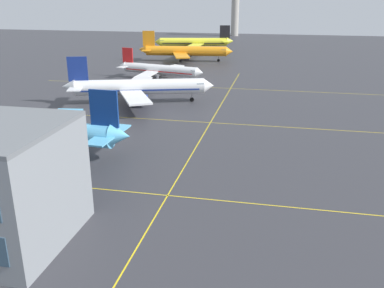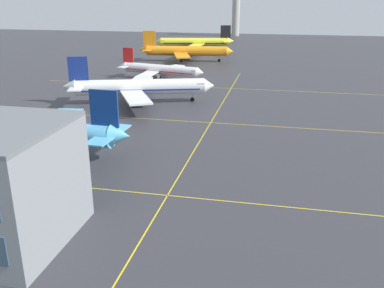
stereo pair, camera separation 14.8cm
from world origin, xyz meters
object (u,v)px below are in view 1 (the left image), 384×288
Objects in this scene: airliner_far_right_stand at (185,51)px; control_tower at (235,2)px; airliner_second_row at (28,130)px; airliner_far_left_stand at (159,70)px; airliner_distant_taxiway at (194,42)px; airliner_third_row at (138,87)px.

airliner_far_right_stand is 122.11m from control_tower.
airliner_second_row is 72.17m from airliner_far_left_stand.
airliner_far_right_stand is 1.02× the size of airliner_distant_taxiway.
airliner_far_left_stand is at bearing 86.94° from airliner_second_row.
airliner_far_right_stand is at bearing 93.27° from airliner_third_row.
airliner_distant_taxiway is at bearing 94.98° from airliner_far_right_stand.
airliner_third_row is at bearing -86.73° from airliner_far_right_stand.
airliner_distant_taxiway is at bearing 90.00° from airliner_second_row.
airliner_far_right_stand is at bearing 90.93° from airliner_far_left_stand.
airliner_distant_taxiway is at bearing -97.38° from control_tower.
airliner_distant_taxiway is 1.05× the size of control_tower.
airliner_distant_taxiway is (-3.85, 78.52, 0.85)m from airliner_far_left_stand.
airliner_second_row is 114.39m from airliner_far_right_stand.
airliner_third_row is (7.42, 39.78, -0.03)m from airliner_second_row.
airliner_distant_taxiway reaches higher than airliner_third_row.
airliner_far_right_stand reaches higher than airliner_distant_taxiway.
airliner_far_right_stand is at bearing -85.02° from airliner_distant_taxiway.
airliner_second_row is at bearing -93.06° from airliner_far_left_stand.
control_tower reaches higher than airliner_far_right_stand.
control_tower reaches higher than airliner_second_row.
airliner_far_left_stand is (3.85, 72.06, -0.86)m from airliner_second_row.
airliner_far_left_stand is at bearing 96.32° from airliner_third_row.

